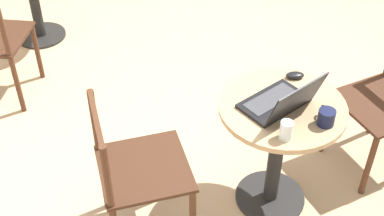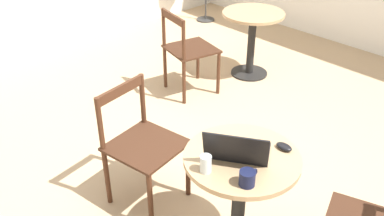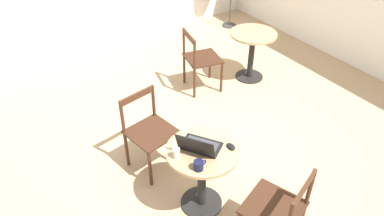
{
  "view_description": "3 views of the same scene",
  "coord_description": "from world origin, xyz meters",
  "px_view_note": "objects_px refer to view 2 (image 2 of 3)",
  "views": [
    {
      "loc": [
        -2.37,
        0.17,
        2.46
      ],
      "look_at": [
        -0.12,
        -0.07,
        0.56
      ],
      "focal_mm": 50.0,
      "sensor_mm": 36.0,
      "label": 1
    },
    {
      "loc": [
        -1.85,
        -1.7,
        2.18
      ],
      "look_at": [
        -0.17,
        0.08,
        0.7
      ],
      "focal_mm": 40.0,
      "sensor_mm": 36.0,
      "label": 2
    },
    {
      "loc": [
        -1.77,
        -2.47,
        2.97
      ],
      "look_at": [
        -0.06,
        0.06,
        0.71
      ],
      "focal_mm": 35.0,
      "sensor_mm": 36.0,
      "label": 3
    }
  ],
  "objects_px": {
    "drinking_glass": "(206,164)",
    "chair_near_back": "(142,145)",
    "chair_mid_left": "(188,51)",
    "cafe_table_mid": "(252,30)",
    "laptop": "(237,150)",
    "mug": "(247,178)",
    "cafe_table_near": "(240,184)",
    "mouse": "(284,147)"
  },
  "relations": [
    {
      "from": "chair_near_back",
      "to": "mug",
      "type": "distance_m",
      "value": 0.99
    },
    {
      "from": "chair_near_back",
      "to": "chair_mid_left",
      "type": "bearing_deg",
      "value": 36.0
    },
    {
      "from": "cafe_table_mid",
      "to": "mug",
      "type": "bearing_deg",
      "value": -141.12
    },
    {
      "from": "laptop",
      "to": "mug",
      "type": "xyz_separation_m",
      "value": [
        -0.14,
        -0.19,
        -0.0
      ]
    },
    {
      "from": "cafe_table_near",
      "to": "cafe_table_mid",
      "type": "relative_size",
      "value": 1.0
    },
    {
      "from": "chair_mid_left",
      "to": "mug",
      "type": "height_order",
      "value": "chair_mid_left"
    },
    {
      "from": "drinking_glass",
      "to": "laptop",
      "type": "bearing_deg",
      "value": -7.27
    },
    {
      "from": "chair_near_back",
      "to": "drinking_glass",
      "type": "bearing_deg",
      "value": -98.57
    },
    {
      "from": "mouse",
      "to": "mug",
      "type": "distance_m",
      "value": 0.39
    },
    {
      "from": "chair_mid_left",
      "to": "mug",
      "type": "bearing_deg",
      "value": -125.36
    },
    {
      "from": "cafe_table_near",
      "to": "chair_mid_left",
      "type": "bearing_deg",
      "value": 55.51
    },
    {
      "from": "chair_mid_left",
      "to": "drinking_glass",
      "type": "xyz_separation_m",
      "value": [
        -1.43,
        -1.68,
        0.31
      ]
    },
    {
      "from": "chair_mid_left",
      "to": "chair_near_back",
      "type": "bearing_deg",
      "value": -144.0
    },
    {
      "from": "chair_mid_left",
      "to": "drinking_glass",
      "type": "relative_size",
      "value": 8.78
    },
    {
      "from": "cafe_table_near",
      "to": "laptop",
      "type": "relative_size",
      "value": 1.62
    },
    {
      "from": "chair_near_back",
      "to": "mouse",
      "type": "xyz_separation_m",
      "value": [
        0.35,
        -0.89,
        0.28
      ]
    },
    {
      "from": "cafe_table_mid",
      "to": "laptop",
      "type": "relative_size",
      "value": 1.62
    },
    {
      "from": "cafe_table_mid",
      "to": "chair_near_back",
      "type": "distance_m",
      "value": 2.24
    },
    {
      "from": "laptop",
      "to": "mug",
      "type": "height_order",
      "value": "laptop"
    },
    {
      "from": "chair_near_back",
      "to": "laptop",
      "type": "relative_size",
      "value": 1.94
    },
    {
      "from": "chair_mid_left",
      "to": "mug",
      "type": "relative_size",
      "value": 7.18
    },
    {
      "from": "mug",
      "to": "drinking_glass",
      "type": "relative_size",
      "value": 1.22
    },
    {
      "from": "chair_near_back",
      "to": "laptop",
      "type": "distance_m",
      "value": 0.82
    },
    {
      "from": "drinking_glass",
      "to": "chair_near_back",
      "type": "bearing_deg",
      "value": 81.43
    },
    {
      "from": "drinking_glass",
      "to": "chair_mid_left",
      "type": "bearing_deg",
      "value": 49.65
    },
    {
      "from": "laptop",
      "to": "mouse",
      "type": "distance_m",
      "value": 0.28
    },
    {
      "from": "chair_near_back",
      "to": "drinking_glass",
      "type": "distance_m",
      "value": 0.79
    },
    {
      "from": "laptop",
      "to": "drinking_glass",
      "type": "relative_size",
      "value": 4.52
    },
    {
      "from": "chair_near_back",
      "to": "mouse",
      "type": "bearing_deg",
      "value": -68.22
    },
    {
      "from": "chair_mid_left",
      "to": "laptop",
      "type": "distance_m",
      "value": 2.11
    },
    {
      "from": "chair_near_back",
      "to": "laptop",
      "type": "bearing_deg",
      "value": -81.64
    },
    {
      "from": "laptop",
      "to": "mouse",
      "type": "height_order",
      "value": "laptop"
    },
    {
      "from": "mouse",
      "to": "drinking_glass",
      "type": "distance_m",
      "value": 0.49
    },
    {
      "from": "chair_mid_left",
      "to": "drinking_glass",
      "type": "height_order",
      "value": "chair_mid_left"
    },
    {
      "from": "mouse",
      "to": "laptop",
      "type": "bearing_deg",
      "value": 150.42
    },
    {
      "from": "cafe_table_mid",
      "to": "chair_near_back",
      "type": "relative_size",
      "value": 0.83
    },
    {
      "from": "cafe_table_near",
      "to": "laptop",
      "type": "height_order",
      "value": "laptop"
    },
    {
      "from": "laptop",
      "to": "mouse",
      "type": "bearing_deg",
      "value": -29.58
    },
    {
      "from": "laptop",
      "to": "drinking_glass",
      "type": "xyz_separation_m",
      "value": [
        -0.22,
        0.03,
        0.0
      ]
    },
    {
      "from": "cafe_table_near",
      "to": "drinking_glass",
      "type": "height_order",
      "value": "drinking_glass"
    },
    {
      "from": "cafe_table_near",
      "to": "mouse",
      "type": "distance_m",
      "value": 0.33
    },
    {
      "from": "chair_near_back",
      "to": "cafe_table_mid",
      "type": "bearing_deg",
      "value": 20.31
    }
  ]
}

